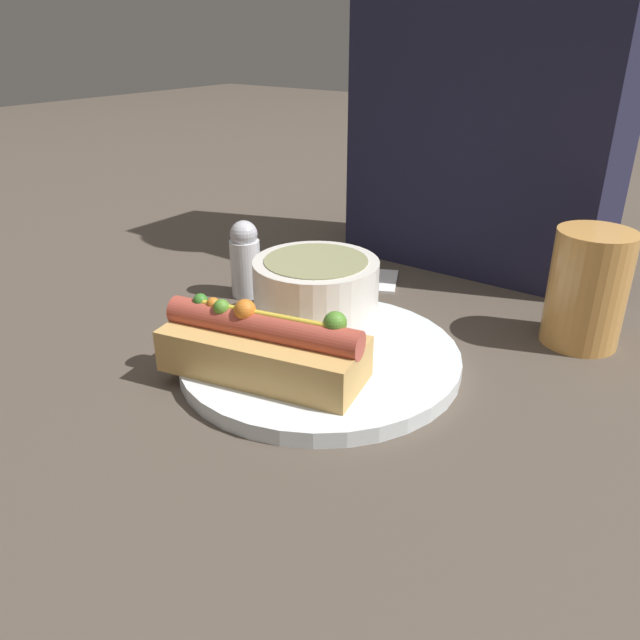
{
  "coord_description": "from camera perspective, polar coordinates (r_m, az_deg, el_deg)",
  "views": [
    {
      "loc": [
        0.28,
        -0.38,
        0.27
      ],
      "look_at": [
        0.0,
        0.0,
        0.04
      ],
      "focal_mm": 35.0,
      "sensor_mm": 36.0,
      "label": 1
    }
  ],
  "objects": [
    {
      "name": "drinking_glass",
      "position": [
        0.61,
        23.25,
        2.66
      ],
      "size": [
        0.07,
        0.07,
        0.11
      ],
      "color": "#D8994C",
      "rests_on": "ground_plane"
    },
    {
      "name": "spoon",
      "position": [
        0.58,
        -5.44,
        -0.39
      ],
      "size": [
        0.12,
        0.12,
        0.01
      ],
      "rotation": [
        0.0,
        0.0,
        2.37
      ],
      "color": "#B7B7BC",
      "rests_on": "dinner_plate"
    },
    {
      "name": "dinner_plate",
      "position": [
        0.54,
        0.0,
        -3.43
      ],
      "size": [
        0.24,
        0.24,
        0.01
      ],
      "color": "white",
      "rests_on": "ground_plane"
    },
    {
      "name": "seated_diner",
      "position": [
        0.76,
        15.99,
        23.03
      ],
      "size": [
        0.3,
        0.14,
        0.55
      ],
      "color": "#1E1E38",
      "rests_on": "ground_plane"
    },
    {
      "name": "soup_bowl",
      "position": [
        0.58,
        -0.37,
        3.12
      ],
      "size": [
        0.12,
        0.12,
        0.06
      ],
      "color": "silver",
      "rests_on": "dinner_plate"
    },
    {
      "name": "ground_plane",
      "position": [
        0.54,
        0.0,
        -4.05
      ],
      "size": [
        4.0,
        4.0,
        0.0
      ],
      "primitive_type": "plane",
      "color": "#4C4238"
    },
    {
      "name": "hot_dog",
      "position": [
        0.49,
        -5.21,
        -2.47
      ],
      "size": [
        0.17,
        0.1,
        0.06
      ],
      "rotation": [
        0.0,
        0.0,
        0.21
      ],
      "color": "tan",
      "rests_on": "dinner_plate"
    },
    {
      "name": "napkin",
      "position": [
        0.72,
        2.18,
        3.94
      ],
      "size": [
        0.14,
        0.11,
        0.01
      ],
      "rotation": [
        0.0,
        0.0,
        0.45
      ],
      "color": "white",
      "rests_on": "ground_plane"
    },
    {
      "name": "salt_shaker",
      "position": [
        0.67,
        -6.86,
        5.55
      ],
      "size": [
        0.03,
        0.03,
        0.08
      ],
      "color": "silver",
      "rests_on": "ground_plane"
    }
  ]
}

